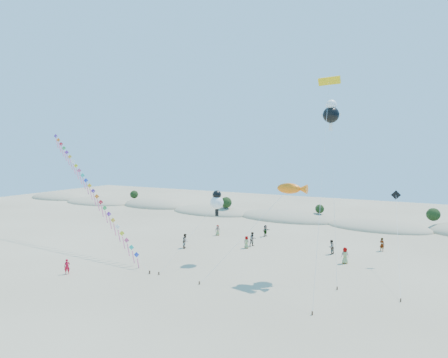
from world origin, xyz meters
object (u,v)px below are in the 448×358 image
kite_train (90,187)px  parafoil_kite (329,84)px  flyer_foreground (67,267)px  fish_kite (292,189)px

kite_train → parafoil_kite: size_ratio=1.24×
parafoil_kite → flyer_foreground: 32.89m
fish_kite → parafoil_kite: size_ratio=0.47×
parafoil_kite → flyer_foreground: parafoil_kite is taller
kite_train → flyer_foreground: bearing=-56.2°
fish_kite → flyer_foreground: size_ratio=6.08×
kite_train → fish_kite: kite_train is taller
flyer_foreground → kite_train: bearing=80.5°
flyer_foreground → parafoil_kite: bearing=-14.2°
kite_train → flyer_foreground: kite_train is taller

